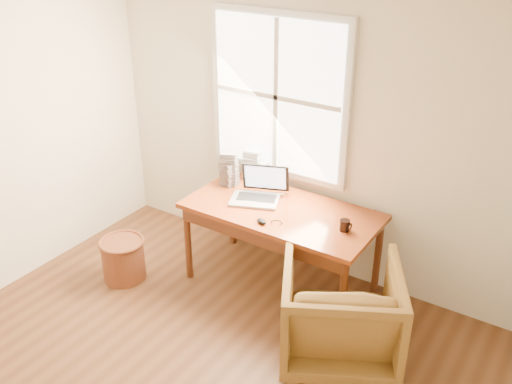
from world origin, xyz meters
TOP-DOWN VIEW (x-y plane):
  - room_shell at (-0.02, 0.16)m, footprint 4.04×4.54m
  - desk at (0.00, 1.80)m, footprint 1.60×0.80m
  - armchair at (0.80, 1.28)m, footprint 1.12×1.13m
  - wicker_stool at (-1.22, 1.13)m, footprint 0.48×0.48m
  - laptop at (-0.26, 1.80)m, footprint 0.57×0.59m
  - mouse at (-0.02, 1.52)m, footprint 0.11×0.09m
  - coffee_mug at (0.58, 1.77)m, footprint 0.10×0.10m
  - cd_stack_a at (-0.51, 2.15)m, footprint 0.17×0.15m
  - cd_stack_b at (-0.63, 1.95)m, footprint 0.17×0.16m
  - cd_stack_c at (-0.63, 1.95)m, footprint 0.18×0.17m
  - cd_stack_d at (-0.43, 2.16)m, footprint 0.17×0.15m

SIDE VIEW (x-z plane):
  - wicker_stool at x=-1.22m, z-range 0.00..0.37m
  - armchair at x=0.80m, z-range 0.00..0.77m
  - desk at x=0.00m, z-range 0.71..0.75m
  - mouse at x=-0.02m, z-range 0.75..0.78m
  - coffee_mug at x=0.58m, z-range 0.75..0.84m
  - cd_stack_d at x=-0.43m, z-range 0.75..0.95m
  - cd_stack_b at x=-0.63m, z-range 0.75..0.96m
  - cd_stack_a at x=-0.51m, z-range 0.75..1.04m
  - cd_stack_c at x=-0.63m, z-range 0.75..1.06m
  - laptop at x=-0.26m, z-range 0.75..1.08m
  - room_shell at x=-0.02m, z-range 0.00..2.64m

